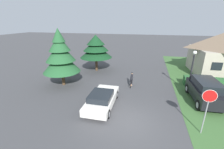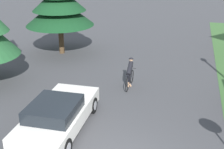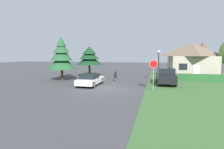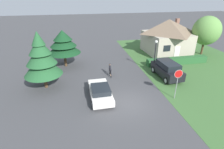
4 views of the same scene
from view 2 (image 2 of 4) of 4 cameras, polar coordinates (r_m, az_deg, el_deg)
sedan_left_lane at (r=11.95m, az=-9.88°, el=-7.34°), size 2.01×4.56×1.30m
cyclist at (r=15.37m, az=3.27°, el=0.17°), size 0.44×1.77×1.47m
conifer_tall_far at (r=20.11m, az=-9.66°, el=12.50°), size 4.30×4.30×4.88m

